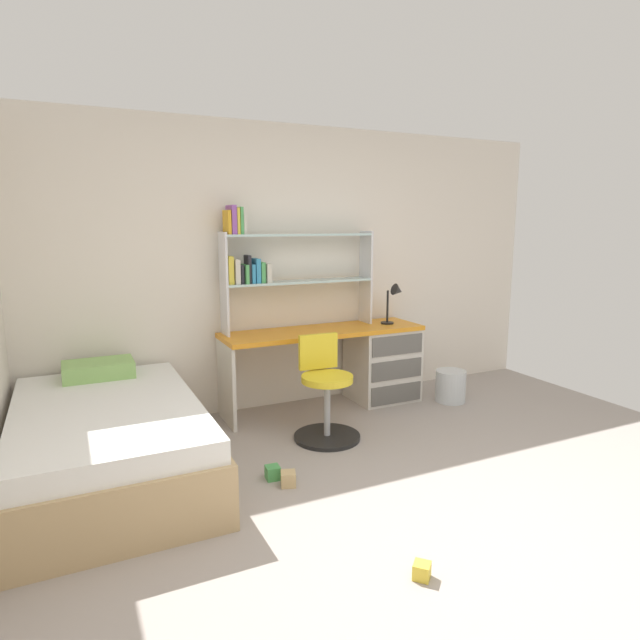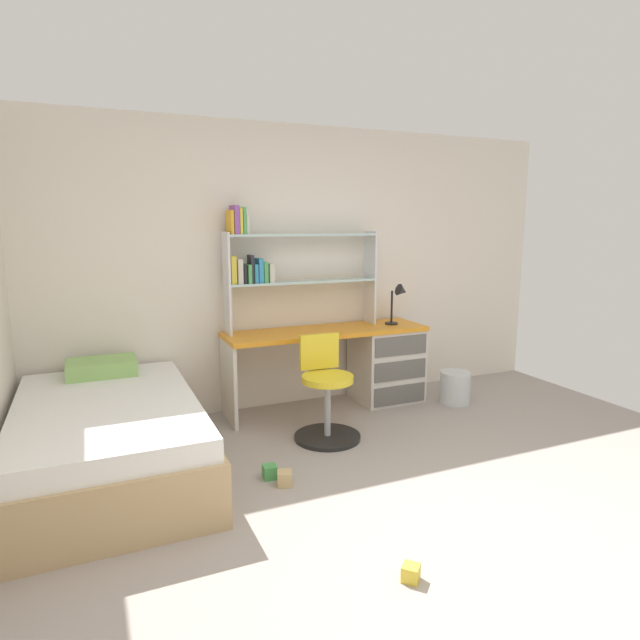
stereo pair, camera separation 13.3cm
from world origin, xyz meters
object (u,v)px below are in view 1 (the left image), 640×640
Objects in this scene: bed_platform at (109,442)px; swivel_chair at (326,398)px; desk at (369,359)px; bookshelf_hutch at (277,262)px; desk_lamp at (395,297)px; toy_block_yellow_1 at (422,571)px; waste_bin at (451,386)px; toy_block_green_0 at (273,473)px; toy_block_natural_2 at (288,479)px.

swivel_chair is at bearing 1.06° from bed_platform.
bookshelf_hutch is (-0.86, 0.14, 0.94)m from desk.
bed_platform is at bearing -151.70° from bookshelf_hutch.
toy_block_yellow_1 is at bearing -120.30° from desk_lamp.
toy_block_green_0 is (-2.07, -0.75, -0.10)m from waste_bin.
desk is 1.85m from toy_block_natural_2.
bookshelf_hutch is 1.17m from desk_lamp.
toy_block_green_0 reaches higher than toy_block_yellow_1.
desk_lamp is at bearing 37.01° from toy_block_natural_2.
waste_bin is (3.04, 0.30, -0.11)m from bed_platform.
bookshelf_hutch is at bearing 162.00° from waste_bin.
toy_block_yellow_1 is (-0.25, -2.51, -1.30)m from bookshelf_hutch.
waste_bin is (1.55, -0.50, -1.19)m from bookshelf_hutch.
desk is 20.54× the size of toy_block_green_0.
toy_block_yellow_1 is at bearing -115.01° from desk.
bed_platform reaches higher than waste_bin.
desk is at bearing 38.74° from toy_block_green_0.
waste_bin is (0.69, -0.36, -0.25)m from desk.
desk_lamp is 4.09× the size of toy_block_natural_2.
toy_block_green_0 is (-0.62, -0.48, -0.27)m from swivel_chair.
desk is 4.79× the size of desk_lamp.
bed_platform reaches higher than toy_block_yellow_1.
desk_lamp is at bearing 59.70° from toy_block_yellow_1.
desk_lamp reaches higher than desk.
toy_block_natural_2 reaches higher than toy_block_yellow_1.
desk is 0.98× the size of bed_platform.
toy_block_green_0 is 1.28m from toy_block_yellow_1.
waste_bin is at bearing -18.00° from bookshelf_hutch.
waste_bin is at bearing 5.66° from bed_platform.
bookshelf_hutch is 1.88m from toy_block_green_0.
toy_block_green_0 is at bearing -147.05° from desk_lamp.
toy_block_yellow_1 is (1.25, -1.70, -0.22)m from bed_platform.
desk is 1.28m from bookshelf_hutch.
bed_platform is 23.95× the size of toy_block_yellow_1.
bed_platform is (-2.35, -0.66, -0.14)m from desk.
desk reaches higher than waste_bin.
waste_bin is (1.45, 0.27, -0.17)m from swivel_chair.
toy_block_yellow_1 is (-1.10, -2.36, -0.36)m from desk.
toy_block_natural_2 is at bearing -142.99° from desk_lamp.
desk_lamp is (0.25, -0.05, 0.58)m from desk.
bed_platform is at bearing -166.85° from desk_lamp.
desk_lamp is 2.18m from toy_block_natural_2.
desk_lamp reaches higher than toy_block_green_0.
bookshelf_hutch is 14.84× the size of toy_block_natural_2.
desk_lamp reaches higher than toy_block_yellow_1.
desk is at bearing 39.61° from swivel_chair.
desk reaches higher than toy_block_natural_2.
bookshelf_hutch reaches higher than waste_bin.
bed_platform is at bearing 126.21° from toy_block_yellow_1.
swivel_chair reaches higher than waste_bin.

